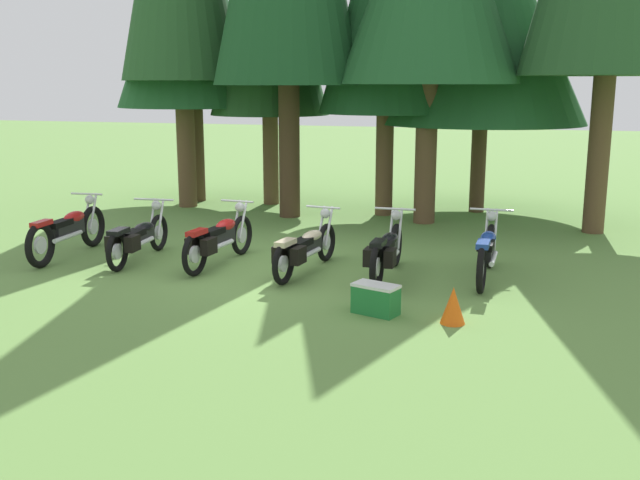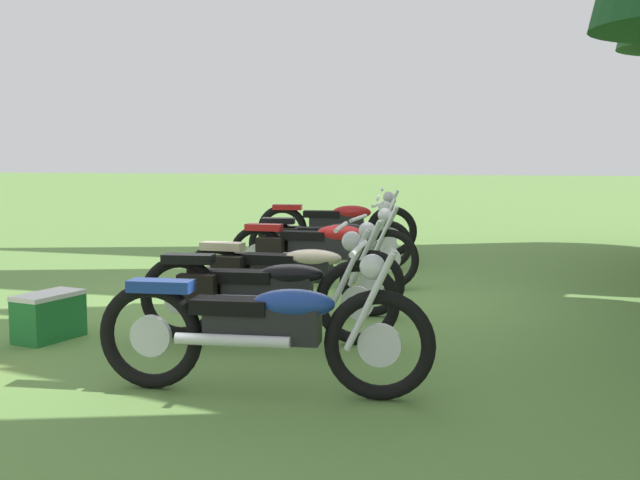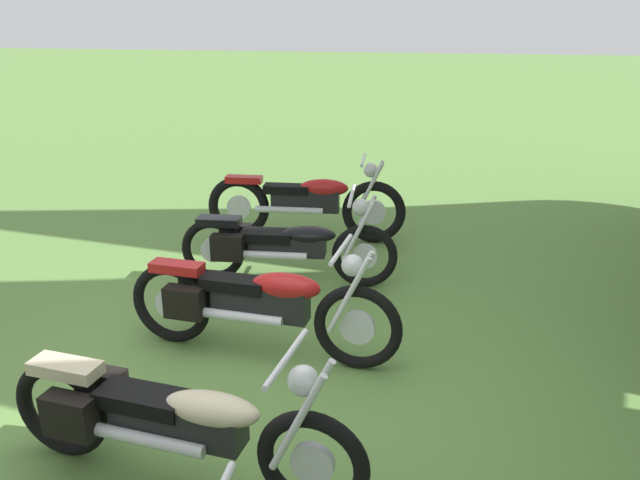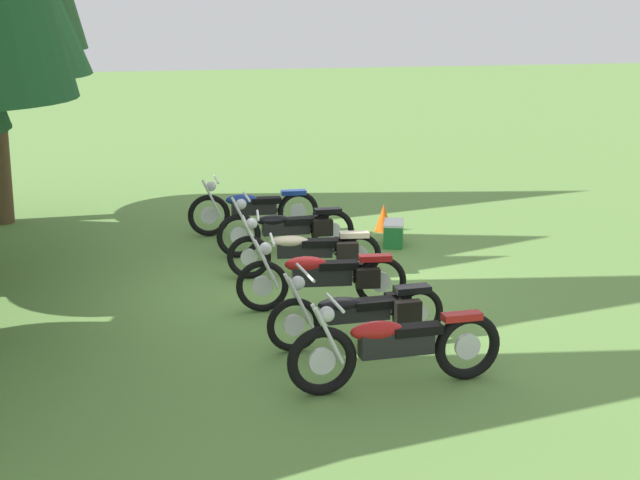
{
  "view_description": "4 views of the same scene",
  "coord_description": "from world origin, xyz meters",
  "px_view_note": "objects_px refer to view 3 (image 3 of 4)",
  "views": [
    {
      "loc": [
        4.33,
        -11.07,
        3.01
      ],
      "look_at": [
        1.07,
        -0.28,
        0.58
      ],
      "focal_mm": 40.99,
      "sensor_mm": 36.0,
      "label": 1
    },
    {
      "loc": [
        9.03,
        1.51,
        1.67
      ],
      "look_at": [
        -0.8,
        -0.1,
        0.55
      ],
      "focal_mm": 47.38,
      "sensor_mm": 36.0,
      "label": 2
    },
    {
      "loc": [
        3.74,
        1.28,
        2.68
      ],
      "look_at": [
        -1.06,
        0.36,
        0.92
      ],
      "focal_mm": 36.01,
      "sensor_mm": 36.0,
      "label": 3
    },
    {
      "loc": [
        -13.26,
        2.55,
        4.21
      ],
      "look_at": [
        -0.51,
        -0.09,
        0.9
      ],
      "focal_mm": 55.81,
      "sensor_mm": 36.0,
      "label": 4
    }
  ],
  "objects_px": {
    "motorcycle_1": "(282,244)",
    "motorcycle_2": "(255,303)",
    "motorcycle_0": "(307,203)",
    "motorcycle_3": "(169,419)"
  },
  "relations": [
    {
      "from": "motorcycle_2",
      "to": "motorcycle_3",
      "type": "xyz_separation_m",
      "value": [
        1.55,
        -0.07,
        -0.03
      ]
    },
    {
      "from": "motorcycle_2",
      "to": "motorcycle_0",
      "type": "bearing_deg",
      "value": 98.11
    },
    {
      "from": "motorcycle_0",
      "to": "motorcycle_2",
      "type": "distance_m",
      "value": 2.81
    },
    {
      "from": "motorcycle_1",
      "to": "motorcycle_2",
      "type": "xyz_separation_m",
      "value": [
        1.45,
        0.14,
        0.03
      ]
    },
    {
      "from": "motorcycle_1",
      "to": "motorcycle_2",
      "type": "relative_size",
      "value": 0.97
    },
    {
      "from": "motorcycle_1",
      "to": "motorcycle_3",
      "type": "distance_m",
      "value": 3.0
    },
    {
      "from": "motorcycle_1",
      "to": "motorcycle_2",
      "type": "height_order",
      "value": "motorcycle_2"
    },
    {
      "from": "motorcycle_2",
      "to": "motorcycle_3",
      "type": "height_order",
      "value": "motorcycle_2"
    },
    {
      "from": "motorcycle_3",
      "to": "motorcycle_0",
      "type": "bearing_deg",
      "value": 98.11
    },
    {
      "from": "motorcycle_3",
      "to": "motorcycle_1",
      "type": "bearing_deg",
      "value": 98.11
    }
  ]
}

